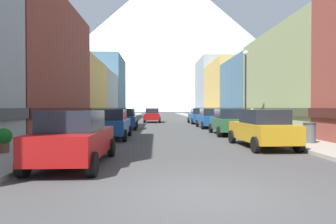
% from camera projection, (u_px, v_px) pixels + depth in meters
% --- Properties ---
extents(ground_plane, '(400.00, 400.00, 0.00)m').
position_uv_depth(ground_plane, '(210.00, 193.00, 6.32)').
color(ground_plane, '#404040').
extents(sidewalk_left, '(2.50, 100.00, 0.15)m').
position_uv_depth(sidewalk_left, '(120.00, 120.00, 41.01)').
color(sidewalk_left, gray).
rests_on(sidewalk_left, ground).
extents(sidewalk_right, '(2.50, 100.00, 0.15)m').
position_uv_depth(sidewalk_right, '(207.00, 120.00, 41.55)').
color(sidewalk_right, gray).
rests_on(sidewalk_right, ground).
extents(storefront_left_2, '(6.34, 9.81, 7.27)m').
position_uv_depth(storefront_left_2, '(73.00, 93.00, 32.69)').
color(storefront_left_2, '#D8B259').
rests_on(storefront_left_2, ground).
extents(storefront_left_3, '(6.33, 11.42, 7.14)m').
position_uv_depth(storefront_left_3, '(93.00, 97.00, 43.35)').
color(storefront_left_3, '#99A5B2').
rests_on(storefront_left_3, ground).
extents(storefront_left_4, '(7.15, 11.76, 11.46)m').
position_uv_depth(storefront_left_4, '(104.00, 88.00, 55.32)').
color(storefront_left_4, slate).
rests_on(storefront_left_4, ground).
extents(storefront_right_1, '(7.09, 12.52, 7.81)m').
position_uv_depth(storefront_right_1, '(310.00, 83.00, 22.59)').
color(storefront_right_1, '#8C9966').
rests_on(storefront_right_1, ground).
extents(storefront_right_2, '(9.43, 10.20, 7.57)m').
position_uv_depth(storefront_right_2, '(268.00, 93.00, 34.21)').
color(storefront_right_2, slate).
rests_on(storefront_right_2, ground).
extents(storefront_right_3, '(6.56, 12.78, 8.94)m').
position_uv_depth(storefront_right_3, '(230.00, 92.00, 45.80)').
color(storefront_right_3, '#D8B259').
rests_on(storefront_right_3, ground).
extents(storefront_right_4, '(7.46, 11.54, 11.54)m').
position_uv_depth(storefront_right_4, '(217.00, 89.00, 58.21)').
color(storefront_right_4, '#99A5B2').
rests_on(storefront_right_4, ground).
extents(car_left_0, '(2.08, 4.41, 1.78)m').
position_uv_depth(car_left_0, '(75.00, 138.00, 9.36)').
color(car_left_0, '#9E1111').
rests_on(car_left_0, ground).
extents(car_left_1, '(2.08, 4.41, 1.78)m').
position_uv_depth(car_left_1, '(112.00, 124.00, 17.37)').
color(car_left_1, '#19478C').
rests_on(car_left_1, ground).
extents(car_left_2, '(2.20, 4.46, 1.78)m').
position_uv_depth(car_left_2, '(125.00, 119.00, 25.15)').
color(car_left_2, '#19478C').
rests_on(car_left_2, ground).
extents(car_right_0, '(2.19, 4.46, 1.78)m').
position_uv_depth(car_right_0, '(262.00, 128.00, 13.57)').
color(car_right_0, '#B28419').
rests_on(car_right_0, ground).
extents(car_right_1, '(2.18, 4.45, 1.78)m').
position_uv_depth(car_right_1, '(228.00, 122.00, 19.89)').
color(car_right_1, '#265933').
rests_on(car_right_1, ground).
extents(car_right_2, '(2.06, 4.40, 1.78)m').
position_uv_depth(car_right_2, '(210.00, 118.00, 26.57)').
color(car_right_2, '#19478C').
rests_on(car_right_2, ground).
extents(car_right_3, '(2.11, 4.42, 1.78)m').
position_uv_depth(car_right_3, '(198.00, 116.00, 33.73)').
color(car_right_3, '#19478C').
rests_on(car_right_3, ground).
extents(car_driving_0, '(2.06, 4.40, 1.78)m').
position_uv_depth(car_driving_0, '(152.00, 115.00, 36.69)').
color(car_driving_0, '#9E1111').
rests_on(car_driving_0, ground).
extents(trash_bin_right, '(0.59, 0.59, 0.98)m').
position_uv_depth(trash_bin_right, '(309.00, 133.00, 14.19)').
color(trash_bin_right, '#4C5156').
rests_on(trash_bin_right, sidewalk_right).
extents(potted_plant_0, '(0.63, 0.63, 0.94)m').
position_uv_depth(potted_plant_0, '(4.00, 139.00, 11.08)').
color(potted_plant_0, brown).
rests_on(potted_plant_0, sidewalk_left).
extents(pedestrian_0, '(0.36, 0.36, 1.57)m').
position_uv_depth(pedestrian_0, '(102.00, 118.00, 27.42)').
color(pedestrian_0, navy).
rests_on(pedestrian_0, sidewalk_left).
extents(pedestrian_1, '(0.36, 0.36, 1.67)m').
position_uv_depth(pedestrian_1, '(252.00, 120.00, 22.31)').
color(pedestrian_1, brown).
rests_on(pedestrian_1, sidewalk_right).
extents(streetlamp_right, '(0.36, 0.36, 5.86)m').
position_uv_depth(streetlamp_right, '(246.00, 78.00, 21.02)').
color(streetlamp_right, black).
rests_on(streetlamp_right, sidewalk_right).
extents(mountain_backdrop, '(269.75, 269.75, 131.42)m').
position_uv_depth(mountain_backdrop, '(170.00, 38.00, 265.53)').
color(mountain_backdrop, silver).
rests_on(mountain_backdrop, ground).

